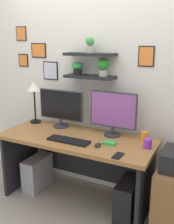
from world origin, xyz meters
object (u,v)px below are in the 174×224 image
Objects in this scene: scissors_tray at (110,143)px; desk at (79,153)px; computer_tower_left at (38,172)px; coffee_mug at (148,144)px; pen_cup at (144,136)px; cell_phone at (118,156)px; monitor_right at (113,112)px; computer_mouse at (98,145)px; computer_tower_right at (128,200)px; desk_lamp at (34,91)px; keyboard at (69,140)px; monitor_left at (61,107)px.

desk is at bearing 167.55° from scissors_tray.
computer_tower_left is at bearing -176.83° from desk.
pen_cup is at bearing 114.67° from coffee_mug.
scissors_tray reaches higher than cell_phone.
monitor_right is 5.61× the size of computer_mouse.
coffee_mug is 0.22× the size of computer_tower_right.
computer_mouse is 1.12m from desk_lamp.
keyboard is 0.83m from computer_tower_right.
scissors_tray is (0.07, -0.25, -0.24)m from monitor_right.
scissors_tray is (0.39, -0.09, 0.22)m from desk.
pen_cup is at bearing 75.32° from computer_tower_right.
coffee_mug is at bearing 60.88° from cell_phone.
monitor_left is at bearing 153.12° from desk.
pen_cup is (0.99, -0.02, -0.19)m from monitor_left.
computer_tower_right is at bearing -42.65° from monitor_right.
keyboard is at bearing -49.28° from monitor_left.
keyboard is at bearing -17.24° from computer_tower_left.
monitor_left is at bearing 170.69° from coffee_mug.
cell_phone is at bearing -28.10° from monitor_left.
pen_cup is at bearing 27.25° from keyboard.
keyboard reaches higher than computer_tower_left.
monitor_right is at bearing 12.45° from computer_tower_left.
monitor_right is 1.15× the size of keyboard.
pen_cup is (0.36, 0.33, 0.04)m from computer_mouse.
computer_tower_left is at bearing -171.74° from pen_cup.
monitor_right reaches higher than coffee_mug.
keyboard is at bearing -132.16° from monitor_right.
coffee_mug is 1.43m from computer_tower_left.
monitor_left is 0.53m from keyboard.
keyboard is 4.40× the size of pen_cup.
monitor_right reaches higher than computer_mouse.
desk is at bearing -167.59° from pen_cup.
desk_lamp is 0.98m from computer_tower_left.
monitor_right is 1.24× the size of computer_tower_right.
keyboard is at bearing 172.16° from cell_phone.
monitor_left reaches higher than coffee_mug.
keyboard is 0.88× the size of desk_lamp.
scissors_tray reaches higher than desk.
monitor_right reaches higher than keyboard.
pen_cup is 0.83× the size of scissors_tray.
desk_lamp is 1.38m from cell_phone.
monitor_right is 0.50m from coffee_mug.
keyboard is (-0.01, -0.20, 0.22)m from desk.
desk_lamp is at bearing -179.62° from monitor_left.
monitor_left is at bearing 150.93° from computer_mouse.
keyboard is at bearing -165.76° from coffee_mug.
keyboard is at bearing -177.55° from computer_mouse.
computer_mouse is 0.13m from scissors_tray.
cell_phone is 1.17× the size of scissors_tray.
desk reaches higher than computer_tower_left.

